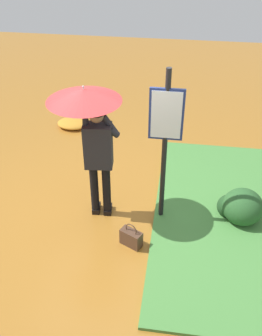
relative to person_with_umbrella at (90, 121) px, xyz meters
name	(u,v)px	position (x,y,z in m)	size (l,w,h in m)	color
ground_plane	(102,211)	(-0.08, -0.04, -1.55)	(18.00, 18.00, 0.00)	#9E6623
person_with_umbrella	(90,121)	(0.00, 0.00, 0.00)	(0.96, 0.96, 2.04)	black
info_sign_post	(165,132)	(-0.97, -0.04, -0.11)	(0.44, 0.07, 2.30)	black
handbag	(131,238)	(-0.62, 0.58, -1.42)	(0.33, 0.26, 0.37)	#4C3323
shrub_cluster	(240,207)	(-2.10, -0.14, -1.30)	(0.64, 0.59, 0.53)	#285628
leaf_pile_by_bench	(73,123)	(1.06, -2.59, -1.48)	(0.65, 0.52, 0.14)	#C68428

